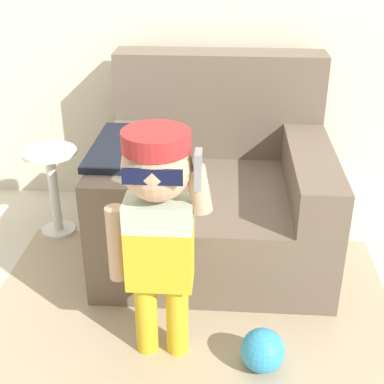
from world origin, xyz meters
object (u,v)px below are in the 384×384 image
(armchair, at_px, (215,188))
(person_child, at_px, (158,214))
(toy_ball, at_px, (263,350))
(side_table, at_px, (53,184))

(armchair, bearing_deg, person_child, -102.40)
(person_child, relative_size, toy_ball, 5.50)
(side_table, xyz_separation_m, toy_ball, (1.08, -0.94, -0.21))
(side_table, bearing_deg, person_child, -51.93)
(armchair, xyz_separation_m, toy_ball, (0.21, -0.90, -0.24))
(person_child, distance_m, side_table, 1.15)
(armchair, xyz_separation_m, side_table, (-0.86, 0.04, -0.03))
(person_child, relative_size, side_table, 1.92)
(side_table, bearing_deg, toy_ball, -41.18)
(armchair, distance_m, person_child, 0.90)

